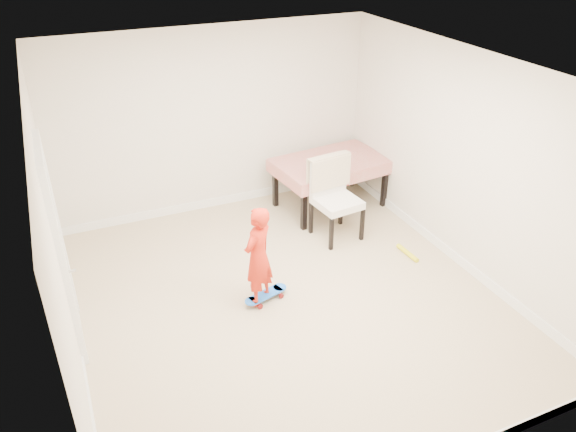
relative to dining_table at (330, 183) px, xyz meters
name	(u,v)px	position (x,y,z in m)	size (l,w,h in m)	color
ground	(287,298)	(-1.48, -1.81, -0.37)	(5.00, 5.00, 0.00)	tan
ceiling	(287,73)	(-1.48, -1.81, 2.21)	(4.50, 5.00, 0.04)	white
wall_back	(215,122)	(-1.48, 0.67, 0.93)	(4.50, 0.04, 2.60)	silver
wall_front	(434,351)	(-1.48, -4.29, 0.93)	(4.50, 0.04, 2.60)	silver
wall_left	(57,243)	(-3.71, -1.81, 0.93)	(0.04, 5.00, 2.60)	silver
wall_right	(462,162)	(0.75, -1.81, 0.93)	(0.04, 5.00, 2.60)	silver
door	(62,252)	(-3.70, -1.51, 0.66)	(0.10, 0.94, 2.11)	white
baseboard_back	(220,201)	(-1.48, 0.68, -0.31)	(4.50, 0.02, 0.12)	white
baseboard_left	(81,349)	(-3.72, -1.81, -0.31)	(0.02, 5.00, 0.12)	white
baseboard_right	(448,251)	(0.76, -1.81, -0.31)	(0.02, 5.00, 0.12)	white
dining_table	(330,183)	(0.00, 0.00, 0.00)	(1.57, 0.99, 0.74)	#AF1C09
dining_chair	(337,200)	(-0.33, -0.82, 0.18)	(0.59, 0.67, 1.09)	beige
skateboard	(266,297)	(-1.71, -1.74, -0.33)	(0.55, 0.20, 0.08)	blue
child	(258,259)	(-1.80, -1.75, 0.22)	(0.43, 0.28, 1.17)	red
foam_toy	(407,253)	(0.29, -1.60, -0.34)	(0.06, 0.06, 0.40)	yellow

